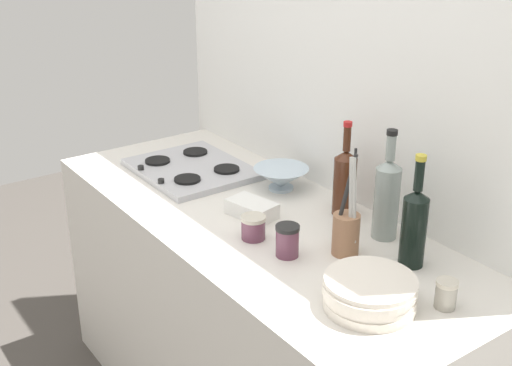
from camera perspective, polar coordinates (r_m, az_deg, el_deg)
counter_block at (r=2.49m, az=-0.00°, el=-12.18°), size 1.80×0.70×0.90m
backsplash_panel at (r=2.38m, az=7.50°, el=6.10°), size 1.90×0.06×2.40m
stovetop_hob at (r=2.63m, az=-5.54°, el=1.24°), size 0.47×0.39×0.04m
plate_stack at (r=1.78m, az=9.71°, el=-9.28°), size 0.25×0.25×0.08m
wine_bottle_leftmost at (r=1.96m, az=13.39°, el=-3.52°), size 0.07×0.07×0.34m
wine_bottle_mid_left at (r=2.25m, az=7.60°, el=0.21°), size 0.08×0.08×0.33m
wine_bottle_mid_right at (r=2.10m, az=11.14°, el=-1.15°), size 0.08×0.08×0.36m
mixing_bowl at (r=2.45m, az=2.17°, el=0.46°), size 0.21×0.21×0.08m
butter_dish at (r=2.25m, az=-0.35°, el=-2.21°), size 0.18×0.13×0.05m
utensil_crock at (r=2.01m, az=7.75°, el=-3.96°), size 0.08×0.08×0.33m
condiment_jar_front at (r=1.82m, az=15.95°, el=-9.12°), size 0.06×0.06×0.08m
condiment_jar_rear at (r=2.10m, az=-0.23°, el=-3.81°), size 0.08×0.08×0.08m
condiment_jar_spare at (r=1.99m, az=2.70°, el=-4.95°), size 0.07×0.07×0.10m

